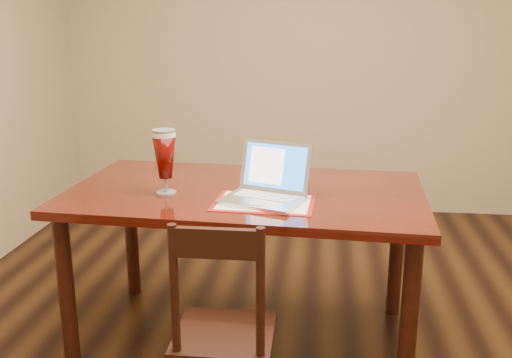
# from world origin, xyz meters

# --- Properties ---
(dining_table) EXTENTS (1.83, 1.09, 1.16)m
(dining_table) POSITION_xyz_m (-0.35, 0.21, 0.75)
(dining_table) COLOR #53100B
(dining_table) RESTS_ON ground
(dining_chair) EXTENTS (0.41, 0.39, 0.95)m
(dining_chair) POSITION_xyz_m (-0.33, -0.51, 0.44)
(dining_chair) COLOR black
(dining_chair) RESTS_ON ground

